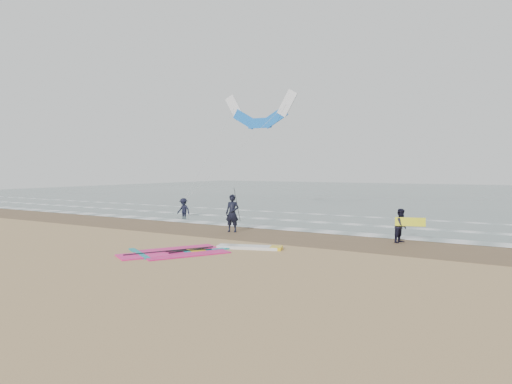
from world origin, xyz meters
The scene contains 11 objects.
ground centered at (0.00, 0.00, 0.00)m, with size 120.00×120.00×0.00m, color tan.
sea_water centered at (0.00, 48.00, 0.01)m, with size 120.00×80.00×0.02m, color #47605E.
wet_sand_band centered at (0.00, 6.00, 0.00)m, with size 120.00×5.00×0.01m, color brown.
foam_waterline centered at (0.00, 10.44, 0.03)m, with size 120.00×9.15×0.02m.
windsurf_rig centered at (-0.40, 0.42, 0.04)m, with size 5.59×5.29×0.13m.
person_standing centered at (-2.39, 5.77, 1.00)m, with size 0.73×0.48×1.99m, color black.
person_walking centered at (6.09, 6.77, 0.77)m, with size 0.75×0.58×1.54m, color black.
person_wading centered at (-9.51, 10.43, 0.82)m, with size 1.06×0.61×1.64m, color black.
held_pole centered at (-2.09, 5.77, 1.46)m, with size 0.17×0.86×1.82m.
carried_kiteboard centered at (6.49, 6.67, 0.98)m, with size 1.30×0.51×0.39m.
surf_kite centered at (-6.27, 15.36, 7.36)m, with size 6.33×5.07×7.96m.
Camera 1 is at (10.79, -14.17, 3.37)m, focal length 32.00 mm.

